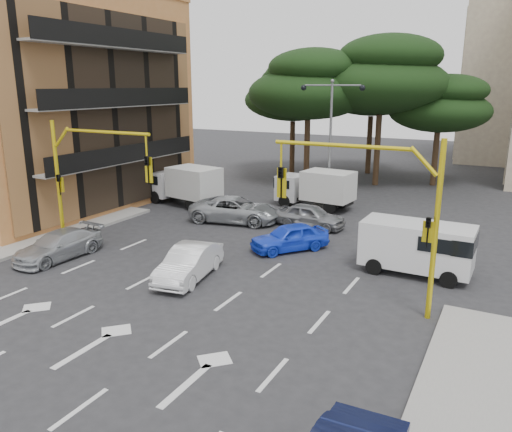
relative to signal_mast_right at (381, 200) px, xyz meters
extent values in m
plane|color=#28282B|center=(-6.80, -1.99, -3.88)|extent=(120.00, 120.00, 0.00)
cube|color=gray|center=(-6.80, 14.01, -3.81)|extent=(1.40, 6.00, 0.15)
cube|color=#BF753C|center=(-24.80, 6.01, 2.62)|extent=(15.00, 16.00, 13.00)
cube|color=black|center=(-17.24, 6.01, 2.12)|extent=(0.12, 14.72, 11.20)
cube|color=black|center=(-1.86, 42.01, 3.62)|extent=(0.12, 11.04, 14.20)
cylinder|color=#382616|center=(-10.80, 20.01, -1.41)|extent=(0.44, 0.44, 4.95)
ellipsoid|color=black|center=(-10.80, 20.01, 3.05)|extent=(9.15, 9.15, 3.87)
ellipsoid|color=black|center=(-10.20, 19.61, 4.92)|extent=(6.86, 6.86, 2.86)
ellipsoid|color=black|center=(-11.30, 20.31, 4.37)|extent=(6.07, 6.07, 2.64)
cylinder|color=#382616|center=(-5.80, 22.01, -1.18)|extent=(0.44, 0.44, 5.40)
ellipsoid|color=black|center=(-5.80, 22.01, 3.68)|extent=(9.98, 9.98, 4.22)
ellipsoid|color=black|center=(-5.20, 21.61, 5.72)|extent=(7.49, 7.49, 3.12)
ellipsoid|color=black|center=(-6.30, 22.31, 5.12)|extent=(6.62, 6.62, 2.88)
cylinder|color=#382616|center=(-13.80, 24.01, -1.63)|extent=(0.44, 0.44, 4.50)
ellipsoid|color=black|center=(-13.80, 24.01, 2.42)|extent=(8.32, 8.32, 3.52)
ellipsoid|color=black|center=(-13.20, 23.61, 4.12)|extent=(6.24, 6.24, 2.60)
ellipsoid|color=black|center=(-14.30, 24.31, 3.62)|extent=(5.52, 5.52, 2.40)
cylinder|color=#382616|center=(-1.80, 24.01, -1.86)|extent=(0.44, 0.44, 4.05)
ellipsoid|color=black|center=(-1.80, 24.01, 1.79)|extent=(7.49, 7.49, 3.17)
ellipsoid|color=black|center=(-1.20, 23.61, 3.32)|extent=(5.62, 5.62, 2.34)
ellipsoid|color=black|center=(-2.30, 24.31, 2.87)|extent=(4.97, 4.97, 2.16)
cylinder|color=#382616|center=(-7.80, 27.01, -1.41)|extent=(0.44, 0.44, 4.95)
ellipsoid|color=black|center=(-7.80, 27.01, 3.05)|extent=(9.15, 9.15, 3.87)
ellipsoid|color=black|center=(-7.20, 26.61, 4.92)|extent=(6.86, 6.86, 2.86)
ellipsoid|color=black|center=(-8.30, 27.31, 4.37)|extent=(6.07, 6.07, 2.64)
cylinder|color=yellow|center=(1.80, 0.01, -0.88)|extent=(0.18, 0.18, 6.00)
cylinder|color=yellow|center=(1.25, 0.01, 1.37)|extent=(0.95, 0.14, 0.95)
cylinder|color=yellow|center=(-1.50, 0.01, 1.72)|extent=(4.80, 0.14, 0.14)
cylinder|color=yellow|center=(-3.70, 0.01, 1.27)|extent=(0.08, 0.08, 0.90)
imported|color=black|center=(-3.70, 0.01, 0.22)|extent=(0.20, 0.24, 1.20)
cube|color=yellow|center=(-3.70, 0.09, 0.22)|extent=(0.36, 0.06, 1.10)
imported|color=black|center=(1.58, -0.14, -0.88)|extent=(0.16, 0.20, 1.00)
cube|color=yellow|center=(1.58, -0.04, -0.88)|extent=(0.35, 0.08, 0.70)
cylinder|color=yellow|center=(-15.40, 0.01, -0.88)|extent=(0.18, 0.18, 6.00)
cylinder|color=yellow|center=(-14.85, 0.01, 1.37)|extent=(0.95, 0.14, 0.95)
cylinder|color=yellow|center=(-12.10, 0.01, 1.72)|extent=(4.80, 0.14, 0.14)
cylinder|color=yellow|center=(-9.90, 0.01, 1.27)|extent=(0.08, 0.08, 0.90)
imported|color=black|center=(-9.90, 0.01, 0.22)|extent=(0.20, 0.24, 1.20)
cube|color=yellow|center=(-9.90, 0.09, 0.22)|extent=(0.36, 0.06, 1.10)
imported|color=black|center=(-15.18, -0.14, -0.88)|extent=(0.16, 0.20, 1.00)
cube|color=yellow|center=(-15.18, -0.04, -0.88)|extent=(0.35, 0.08, 0.70)
cylinder|color=slate|center=(-6.80, 14.01, 0.02)|extent=(0.16, 0.16, 7.50)
cylinder|color=slate|center=(-7.70, 14.01, 3.67)|extent=(1.80, 0.10, 0.10)
sphere|color=black|center=(-8.70, 14.01, 3.52)|extent=(0.36, 0.36, 0.36)
cylinder|color=slate|center=(-5.90, 14.01, 3.67)|extent=(1.80, 0.10, 0.10)
sphere|color=black|center=(-4.90, 14.01, 3.52)|extent=(0.36, 0.36, 0.36)
sphere|color=slate|center=(-6.80, 14.01, 3.92)|extent=(0.24, 0.24, 0.24)
imported|color=silver|center=(-7.33, -0.82, -3.22)|extent=(2.06, 4.20, 1.33)
imported|color=blue|center=(-5.22, 4.32, -3.25)|extent=(3.50, 3.87, 1.27)
imported|color=#A4A8AC|center=(-13.92, -1.58, -3.27)|extent=(1.90, 4.30, 1.23)
imported|color=#A2A6AA|center=(-10.01, 7.48, -3.17)|extent=(5.48, 3.32, 1.42)
imported|color=gray|center=(-5.80, 8.42, -3.23)|extent=(3.87, 1.70, 1.30)
camera|label=1|loc=(3.86, -16.25, 3.70)|focal=35.00mm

